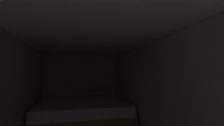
% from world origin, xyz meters
% --- Properties ---
extents(wall_back, '(2.33, 0.05, 2.00)m').
position_xyz_m(wall_back, '(0.00, 4.53, 1.00)').
color(wall_back, beige).
rests_on(wall_back, ground).
extents(wall_left, '(0.05, 5.17, 2.00)m').
position_xyz_m(wall_left, '(-1.14, 1.92, 1.00)').
color(wall_left, beige).
rests_on(wall_left, ground).
extents(wall_right, '(0.05, 5.17, 2.00)m').
position_xyz_m(wall_right, '(1.14, 1.92, 1.00)').
color(wall_right, beige).
rests_on(wall_right, ground).
extents(ceiling_slab, '(2.33, 5.17, 0.05)m').
position_xyz_m(ceiling_slab, '(0.00, 1.92, 2.03)').
color(ceiling_slab, white).
rests_on(ceiling_slab, wall_left).
extents(bed, '(2.11, 1.87, 0.88)m').
position_xyz_m(bed, '(0.00, 3.53, 0.38)').
color(bed, '#9E7247').
rests_on(bed, ground).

